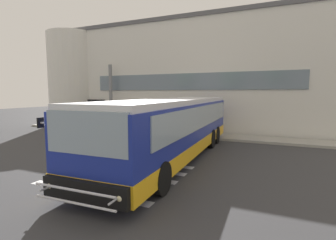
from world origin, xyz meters
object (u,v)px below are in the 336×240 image
entry_support_column (111,96)px  passenger_at_curb_edge (138,117)px  bus_main_foreground (173,129)px  safety_bollard_yellow (138,129)px  passenger_by_doorway (123,117)px  passenger_near_column (118,117)px

entry_support_column → passenger_at_curb_edge: bearing=-5.5°
bus_main_foreground → safety_bollard_yellow: 6.76m
bus_main_foreground → passenger_by_doorway: size_ratio=7.42×
bus_main_foreground → passenger_by_doorway: bearing=138.7°
passenger_by_doorway → bus_main_foreground: bearing=-41.3°
passenger_by_doorway → safety_bollard_yellow: passenger_by_doorway is taller
bus_main_foreground → passenger_near_column: (-7.45, 6.35, -0.26)m
passenger_at_curb_edge → bus_main_foreground: bearing=-48.9°
passenger_at_curb_edge → passenger_by_doorway: bearing=-143.3°
passenger_near_column → passenger_at_curb_edge: size_ratio=1.00×
entry_support_column → passenger_at_curb_edge: entry_support_column is taller
bus_main_foreground → safety_bollard_yellow: (-4.66, 4.81, -0.89)m
entry_support_column → passenger_near_column: size_ratio=3.05×
safety_bollard_yellow → bus_main_foreground: bearing=-45.9°
bus_main_foreground → safety_bollard_yellow: bearing=134.1°
passenger_near_column → bus_main_foreground: bearing=-40.4°
passenger_by_doorway → passenger_at_curb_edge: bearing=36.7°
entry_support_column → bus_main_foreground: (8.25, -6.61, -1.37)m
passenger_by_doorway → passenger_at_curb_edge: (0.91, 0.68, -0.03)m
bus_main_foreground → passenger_near_column: size_ratio=7.42×
passenger_at_curb_edge → passenger_near_column: bearing=-180.0°
entry_support_column → bus_main_foreground: 10.66m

